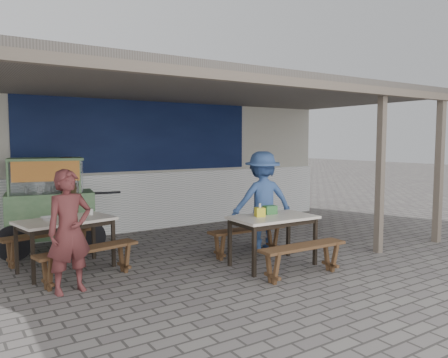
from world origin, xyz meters
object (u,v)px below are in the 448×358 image
bench_left_wall (48,240)px  patron_wall_side (65,205)px  patron_right_table (262,200)px  tissue_box (260,212)px  bench_left_street (88,256)px  bench_right_wall (247,235)px  bench_right_street (303,253)px  donation_box (270,210)px  vendor_cart (49,201)px  patron_street_side (69,231)px  condiment_bowl (49,219)px  table_right (273,221)px  condiment_jar (91,212)px  table_left (66,225)px

bench_left_wall → patron_wall_side: (0.37, 0.40, 0.47)m
patron_right_table → tissue_box: 1.08m
bench_left_street → bench_left_wall: size_ratio=1.00×
bench_left_street → bench_right_wall: (2.55, -0.12, -0.00)m
bench_left_street → bench_right_street: size_ratio=1.05×
patron_right_table → donation_box: patron_right_table is taller
vendor_cart → bench_left_street: bearing=-77.0°
tissue_box → bench_right_street: bearing=-77.6°
patron_street_side → condiment_bowl: size_ratio=6.95×
table_right → tissue_box: (-0.19, 0.08, 0.15)m
tissue_box → condiment_jar: 2.57m
bench_left_wall → bench_right_wall: same height
table_left → table_right: bearing=-39.3°
patron_street_side → bench_right_street: bearing=-30.1°
patron_street_side → donation_box: 2.93m
bench_right_wall → patron_wall_side: size_ratio=0.85×
patron_wall_side → patron_right_table: 3.33m
bench_left_wall → table_right: 3.50m
table_right → patron_wall_side: 3.47m
vendor_cart → condiment_bowl: vendor_cart is taller
patron_street_side → condiment_jar: bearing=54.7°
bench_right_wall → patron_street_side: bearing=-174.3°
bench_right_street → tissue_box: size_ratio=10.12×
table_left → bench_right_street: (2.63, -2.11, -0.34)m
patron_wall_side → bench_left_wall: bearing=26.9°
table_left → condiment_jar: bearing=13.9°
bench_right_street → patron_right_table: patron_right_table is taller
patron_right_table → condiment_jar: patron_right_table is taller
bench_right_wall → vendor_cart: vendor_cart is taller
tissue_box → condiment_jar: tissue_box is taller
patron_right_table → condiment_bowl: 3.43m
bench_right_street → patron_street_side: size_ratio=0.89×
bench_left_wall → condiment_bowl: bearing=-109.1°
patron_street_side → tissue_box: 2.68m
bench_left_wall → bench_right_street: bearing=-55.9°
patron_wall_side → patron_right_table: patron_right_table is taller
table_left → bench_right_wall: (2.67, -0.77, -0.34)m
vendor_cart → patron_wall_side: (0.22, -0.15, -0.06)m
tissue_box → condiment_jar: (-2.05, 1.56, -0.02)m
bench_right_wall → patron_street_side: (-2.85, -0.20, 0.43)m
bench_right_wall → bench_left_wall: bearing=154.6°
bench_left_wall → patron_street_side: bearing=-102.8°
patron_wall_side → condiment_jar: bearing=81.1°
table_right → condiment_bowl: 3.22m
bench_right_street → tissue_box: 0.91m
bench_right_wall → tissue_box: tissue_box is taller
bench_right_street → condiment_bowl: condiment_bowl is taller
donation_box → patron_right_table: bearing=59.5°
bench_left_wall → bench_right_street: 3.91m
bench_right_wall → patron_right_table: bearing=27.1°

